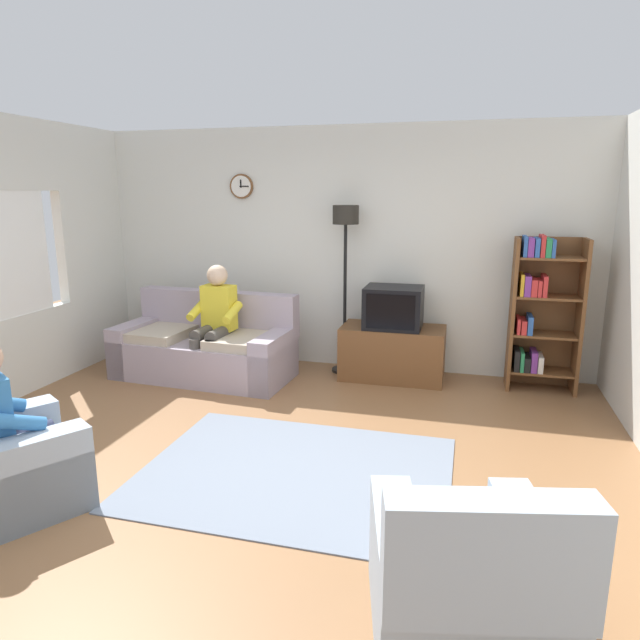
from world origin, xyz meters
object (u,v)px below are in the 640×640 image
armchair_near_bookshelf (465,584)px  floor_lamp (345,243)px  bookshelf (540,310)px  person_on_couch (215,317)px  couch (206,348)px  tv (393,307)px  tv_stand (392,353)px  person_in_left_armchair (7,418)px

armchair_near_bookshelf → floor_lamp: bearing=110.3°
bookshelf → person_on_couch: bookshelf is taller
floor_lamp → armchair_near_bookshelf: bearing=-69.7°
couch → tv: size_ratio=3.25×
person_on_couch → tv_stand: bearing=17.0°
couch → person_in_left_armchair: 2.74m
tv → person_on_couch: person_on_couch is taller
tv_stand → person_in_left_armchair: 3.76m
person_in_left_armchair → armchair_near_bookshelf: bearing=-8.4°
tv_stand → floor_lamp: bearing=169.9°
couch → tv_stand: size_ratio=1.77×
armchair_near_bookshelf → person_on_couch: 4.03m
couch → floor_lamp: floor_lamp is taller
armchair_near_bookshelf → tv_stand: bearing=102.7°
tv_stand → bookshelf: size_ratio=0.70×
floor_lamp → person_on_couch: size_ratio=1.49×
tv_stand → tv: 0.51m
person_on_couch → bookshelf: bearing=10.8°
armchair_near_bookshelf → couch: bearing=131.8°
couch → person_in_left_armchair: (-0.01, -2.72, 0.29)m
tv → person_on_couch: (-1.82, -0.53, -0.09)m
couch → person_in_left_armchair: person_in_left_armchair is taller
bookshelf → tv_stand: bearing=-177.3°
tv → person_in_left_armchair: 3.73m
tv → armchair_near_bookshelf: 3.69m
tv → floor_lamp: size_ratio=0.32×
tv_stand → person_on_couch: bearing=-163.0°
couch → floor_lamp: bearing=20.8°
person_on_couch → couch: bearing=147.9°
floor_lamp → person_in_left_armchair: size_ratio=1.65×
bookshelf → person_in_left_armchair: 4.75m
tv → person_in_left_armchair: bearing=-122.4°
armchair_near_bookshelf → tv: bearing=102.8°
couch → bookshelf: 3.53m
couch → floor_lamp: 1.91m
person_on_couch → person_in_left_armchair: size_ratio=1.11×
floor_lamp → armchair_near_bookshelf: (1.37, -3.68, -1.16)m
tv_stand → tv: size_ratio=1.83×
tv_stand → armchair_near_bookshelf: (0.81, -3.58, 0.00)m
tv → person_in_left_armchair: person_in_left_armchair is taller
tv → floor_lamp: floor_lamp is taller
tv_stand → person_on_couch: (-1.82, -0.56, 0.41)m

